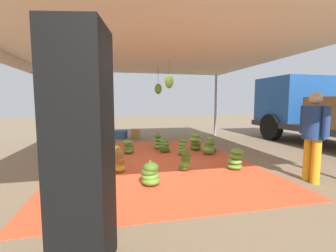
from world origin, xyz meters
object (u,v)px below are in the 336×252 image
at_px(banana_bunch_4, 129,147).
at_px(worker_0, 314,130).
at_px(banana_bunch_13, 150,174).
at_px(crate_1, 135,134).
at_px(banana_bunch_5, 211,145).
at_px(speaker_stack, 81,152).
at_px(banana_bunch_9, 185,160).
at_px(banana_bunch_12, 195,142).
at_px(banana_bunch_8, 164,146).
at_px(banana_bunch_0, 235,159).
at_px(banana_bunch_10, 182,148).
at_px(banana_bunch_1, 158,142).
at_px(banana_bunch_3, 119,161).
at_px(banana_bunch_6, 208,148).
at_px(banana_bunch_11, 68,161).
at_px(banana_bunch_2, 110,139).
at_px(crate_0, 121,135).
at_px(banana_bunch_7, 115,157).

distance_m(banana_bunch_4, worker_0, 4.42).
xyz_separation_m(banana_bunch_13, crate_1, (-5.33, 0.18, -0.01)).
relative_size(banana_bunch_5, crate_1, 1.11).
xyz_separation_m(banana_bunch_4, speaker_stack, (4.43, -0.60, 0.84)).
relative_size(banana_bunch_9, crate_1, 1.21).
height_order(banana_bunch_5, banana_bunch_12, banana_bunch_12).
distance_m(banana_bunch_5, banana_bunch_8, 1.38).
bearing_deg(banana_bunch_0, worker_0, 43.61).
xyz_separation_m(banana_bunch_10, worker_0, (2.50, 1.68, 0.72)).
bearing_deg(banana_bunch_0, banana_bunch_1, -153.61).
xyz_separation_m(banana_bunch_0, banana_bunch_5, (-1.80, 0.22, -0.02)).
bearing_deg(banana_bunch_8, banana_bunch_9, 1.96).
height_order(banana_bunch_3, crate_1, banana_bunch_3).
distance_m(banana_bunch_1, banana_bunch_6, 1.61).
height_order(banana_bunch_9, banana_bunch_13, banana_bunch_9).
distance_m(banana_bunch_0, banana_bunch_3, 2.45).
height_order(banana_bunch_5, banana_bunch_11, banana_bunch_5).
distance_m(banana_bunch_0, speaker_stack, 3.70).
distance_m(banana_bunch_2, banana_bunch_8, 1.95).
bearing_deg(banana_bunch_5, banana_bunch_4, -96.52).
height_order(banana_bunch_1, worker_0, worker_0).
height_order(banana_bunch_0, banana_bunch_1, banana_bunch_1).
xyz_separation_m(banana_bunch_4, banana_bunch_8, (0.11, 1.00, 0.00)).
distance_m(banana_bunch_1, banana_bunch_10, 1.10).
bearing_deg(crate_0, speaker_stack, -3.54).
relative_size(speaker_stack, crate_1, 4.72).
bearing_deg(banana_bunch_9, banana_bunch_7, -114.89).
bearing_deg(banana_bunch_7, banana_bunch_2, -175.84).
bearing_deg(banana_bunch_3, banana_bunch_11, -111.75).
distance_m(banana_bunch_8, crate_0, 3.11).
height_order(banana_bunch_5, speaker_stack, speaker_stack).
xyz_separation_m(banana_bunch_2, banana_bunch_10, (1.65, 1.94, -0.04)).
relative_size(banana_bunch_7, banana_bunch_10, 1.04).
distance_m(banana_bunch_1, worker_0, 4.18).
bearing_deg(worker_0, banana_bunch_9, -118.87).
bearing_deg(banana_bunch_7, banana_bunch_1, 143.55).
bearing_deg(banana_bunch_9, banana_bunch_0, 83.32).
bearing_deg(banana_bunch_4, speaker_stack, -7.70).
bearing_deg(banana_bunch_11, banana_bunch_12, 110.79).
xyz_separation_m(banana_bunch_0, crate_1, (-4.78, -1.74, -0.03)).
distance_m(banana_bunch_7, banana_bunch_9, 1.56).
relative_size(banana_bunch_5, crate_0, 1.20).
relative_size(banana_bunch_1, banana_bunch_10, 1.03).
bearing_deg(crate_0, banana_bunch_1, 24.34).
bearing_deg(banana_bunch_5, crate_0, -140.34).
bearing_deg(banana_bunch_13, banana_bunch_7, -156.12).
height_order(banana_bunch_3, banana_bunch_7, banana_bunch_7).
bearing_deg(banana_bunch_10, banana_bunch_7, -67.54).
bearing_deg(crate_0, worker_0, 29.08).
xyz_separation_m(banana_bunch_9, banana_bunch_12, (-1.93, 0.91, 0.02)).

